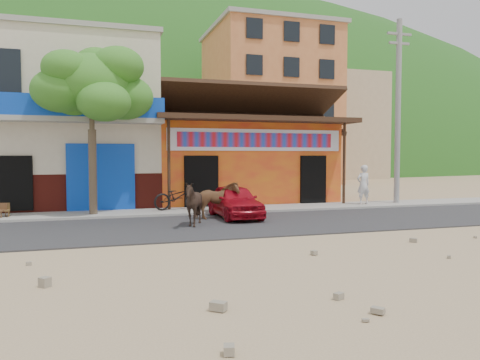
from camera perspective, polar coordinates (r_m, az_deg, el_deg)
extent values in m
plane|color=#9E825B|center=(12.64, 4.05, -7.04)|extent=(120.00, 120.00, 0.00)
cube|color=#28282B|center=(14.96, 0.54, -5.38)|extent=(60.00, 5.00, 0.04)
cube|color=gray|center=(18.29, -2.83, -3.73)|extent=(60.00, 2.00, 0.12)
cube|color=orange|center=(22.56, -0.47, 1.98)|extent=(8.00, 6.00, 3.60)
cube|color=beige|center=(21.64, -19.96, 6.26)|extent=(7.00, 6.00, 7.00)
cube|color=#CC723F|center=(38.27, 3.52, 8.69)|extent=(9.00, 9.00, 12.00)
cube|color=tan|center=(47.39, 11.17, 6.33)|extent=(8.00, 8.00, 10.00)
ellipsoid|color=#194C14|center=(82.30, -14.27, 9.75)|extent=(100.00, 40.00, 24.00)
cylinder|color=gray|center=(21.80, 18.70, 7.89)|extent=(0.24, 0.24, 8.00)
imported|color=brown|center=(15.89, -2.92, -2.50)|extent=(1.54, 0.75, 1.28)
imported|color=black|center=(14.36, -5.71, -2.94)|extent=(1.58, 1.51, 1.36)
imported|color=#AC0C1B|center=(16.34, -0.64, -2.59)|extent=(1.39, 3.37, 1.14)
imported|color=black|center=(18.16, -7.63, -1.99)|extent=(2.04, 1.16, 1.02)
imported|color=silver|center=(20.65, 14.80, -0.55)|extent=(0.62, 0.42, 1.68)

